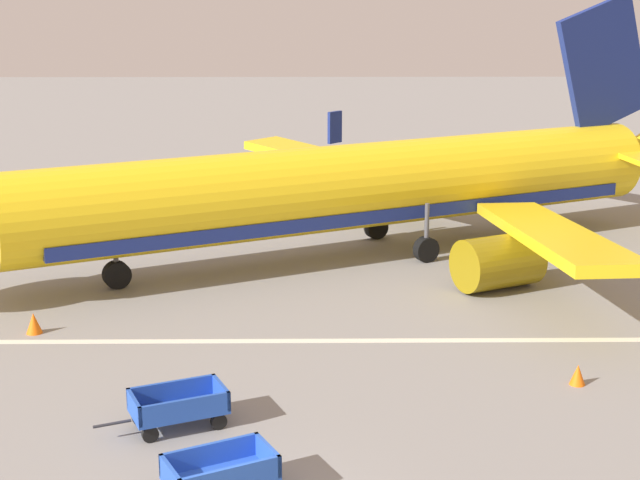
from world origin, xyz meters
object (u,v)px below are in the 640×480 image
Objects in this scene: traffic_cone_mid_apron at (34,323)px; baggage_cart_third_in_row at (220,473)px; traffic_cone_near_plane at (578,375)px; baggage_cart_fourth_in_row at (178,406)px; airplane at (372,187)px.

baggage_cart_third_in_row is at bearing -55.94° from traffic_cone_mid_apron.
baggage_cart_fourth_in_row is at bearing -166.71° from traffic_cone_near_plane.
airplane reaches higher than traffic_cone_mid_apron.
traffic_cone_near_plane is 0.86× the size of traffic_cone_mid_apron.
traffic_cone_mid_apron is (-7.41, 10.97, -0.24)m from baggage_cart_third_in_row.
baggage_cart_fourth_in_row reaches higher than traffic_cone_near_plane.
baggage_cart_third_in_row is 4.82× the size of traffic_cone_mid_apron.
airplane reaches higher than baggage_cart_third_in_row.
baggage_cart_third_in_row reaches higher than traffic_cone_mid_apron.
baggage_cart_fourth_in_row is 4.89× the size of traffic_cone_mid_apron.
traffic_cone_mid_apron reaches higher than traffic_cone_near_plane.
traffic_cone_mid_apron is at bearing 129.22° from baggage_cart_fourth_in_row.
baggage_cart_third_in_row is (-4.84, -21.03, -2.45)m from airplane.
baggage_cart_third_in_row and baggage_cart_fourth_in_row have the same top height.
airplane is 16.08m from traffic_cone_mid_apron.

